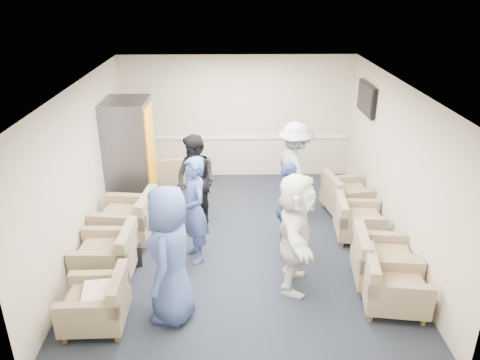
{
  "coord_description": "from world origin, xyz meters",
  "views": [
    {
      "loc": [
        -0.16,
        -6.9,
        4.17
      ],
      "look_at": [
        0.0,
        0.2,
        1.08
      ],
      "focal_mm": 35.0,
      "sensor_mm": 36.0,
      "label": 1
    }
  ],
  "objects_px": {
    "armchair_left_far": "(130,221)",
    "armchair_right_midnear": "(381,262)",
    "person_front_left": "(170,255)",
    "person_mid_left": "(194,210)",
    "armchair_left_mid": "(109,256)",
    "person_back_right": "(295,170)",
    "vending_machine": "(130,154)",
    "person_front_right": "(296,233)",
    "armchair_corner": "(168,173)",
    "armchair_right_midfar": "(356,222)",
    "person_mid_right": "(287,208)",
    "armchair_right_far": "(345,197)",
    "armchair_left_near": "(99,304)",
    "armchair_right_near": "(390,286)",
    "person_back_left": "(196,181)"
  },
  "relations": [
    {
      "from": "armchair_left_far",
      "to": "armchair_right_midnear",
      "type": "height_order",
      "value": "armchair_left_far"
    },
    {
      "from": "person_front_left",
      "to": "person_mid_left",
      "type": "bearing_deg",
      "value": 178.84
    },
    {
      "from": "armchair_left_mid",
      "to": "person_back_right",
      "type": "xyz_separation_m",
      "value": [
        3.01,
        1.97,
        0.56
      ]
    },
    {
      "from": "vending_machine",
      "to": "person_front_right",
      "type": "xyz_separation_m",
      "value": [
        2.84,
        -2.81,
        -0.16
      ]
    },
    {
      "from": "armchair_corner",
      "to": "vending_machine",
      "type": "xyz_separation_m",
      "value": [
        -0.59,
        -0.81,
        0.75
      ]
    },
    {
      "from": "armchair_right_midfar",
      "to": "person_mid_right",
      "type": "bearing_deg",
      "value": 110.57
    },
    {
      "from": "vending_machine",
      "to": "armchair_left_far",
      "type": "bearing_deg",
      "value": -81.47
    },
    {
      "from": "armchair_left_mid",
      "to": "vending_machine",
      "type": "distance_m",
      "value": 2.6
    },
    {
      "from": "armchair_left_far",
      "to": "person_back_right",
      "type": "height_order",
      "value": "person_back_right"
    },
    {
      "from": "armchair_left_mid",
      "to": "armchair_right_far",
      "type": "xyz_separation_m",
      "value": [
        4.0,
        1.98,
        -0.01
      ]
    },
    {
      "from": "person_front_left",
      "to": "person_back_right",
      "type": "distance_m",
      "value": 3.51
    },
    {
      "from": "person_front_left",
      "to": "armchair_right_far",
      "type": "bearing_deg",
      "value": 141.92
    },
    {
      "from": "armchair_left_near",
      "to": "armchair_left_far",
      "type": "distance_m",
      "value": 2.15
    },
    {
      "from": "person_mid_right",
      "to": "person_front_right",
      "type": "relative_size",
      "value": 0.88
    },
    {
      "from": "armchair_right_midnear",
      "to": "armchair_right_near",
      "type": "bearing_deg",
      "value": -176.28
    },
    {
      "from": "armchair_right_midnear",
      "to": "armchair_left_far",
      "type": "bearing_deg",
      "value": 77.58
    },
    {
      "from": "armchair_left_far",
      "to": "person_front_right",
      "type": "bearing_deg",
      "value": 69.01
    },
    {
      "from": "armchair_left_near",
      "to": "armchair_left_far",
      "type": "height_order",
      "value": "armchair_left_far"
    },
    {
      "from": "armchair_right_far",
      "to": "person_front_right",
      "type": "relative_size",
      "value": 0.54
    },
    {
      "from": "person_mid_left",
      "to": "person_back_left",
      "type": "xyz_separation_m",
      "value": [
        -0.05,
        1.15,
        -0.02
      ]
    },
    {
      "from": "person_mid_left",
      "to": "person_back_left",
      "type": "height_order",
      "value": "person_mid_left"
    },
    {
      "from": "armchair_left_far",
      "to": "armchair_corner",
      "type": "xyz_separation_m",
      "value": [
        0.37,
        2.25,
        -0.07
      ]
    },
    {
      "from": "armchair_right_midfar",
      "to": "armchair_left_far",
      "type": "bearing_deg",
      "value": 94.2
    },
    {
      "from": "person_front_left",
      "to": "person_mid_right",
      "type": "relative_size",
      "value": 1.2
    },
    {
      "from": "armchair_right_midnear",
      "to": "person_front_right",
      "type": "distance_m",
      "value": 1.39
    },
    {
      "from": "armchair_left_far",
      "to": "vending_machine",
      "type": "bearing_deg",
      "value": -164.94
    },
    {
      "from": "person_front_left",
      "to": "person_mid_right",
      "type": "height_order",
      "value": "person_front_left"
    },
    {
      "from": "person_back_left",
      "to": "armchair_right_midfar",
      "type": "bearing_deg",
      "value": 29.02
    },
    {
      "from": "person_front_left",
      "to": "armchair_left_mid",
      "type": "bearing_deg",
      "value": -124.16
    },
    {
      "from": "armchair_corner",
      "to": "vending_machine",
      "type": "bearing_deg",
      "value": 49.09
    },
    {
      "from": "armchair_right_near",
      "to": "person_mid_left",
      "type": "relative_size",
      "value": 0.54
    },
    {
      "from": "armchair_left_near",
      "to": "person_front_left",
      "type": "relative_size",
      "value": 0.43
    },
    {
      "from": "armchair_right_near",
      "to": "armchair_right_far",
      "type": "relative_size",
      "value": 0.98
    },
    {
      "from": "person_back_right",
      "to": "armchair_right_midnear",
      "type": "bearing_deg",
      "value": -174.93
    },
    {
      "from": "armchair_right_midnear",
      "to": "person_mid_left",
      "type": "xyz_separation_m",
      "value": [
        -2.74,
        0.73,
        0.52
      ]
    },
    {
      "from": "armchair_left_near",
      "to": "person_back_left",
      "type": "bearing_deg",
      "value": 157.15
    },
    {
      "from": "armchair_right_far",
      "to": "armchair_corner",
      "type": "relative_size",
      "value": 1.18
    },
    {
      "from": "vending_machine",
      "to": "armchair_left_mid",
      "type": "bearing_deg",
      "value": -87.38
    },
    {
      "from": "armchair_left_mid",
      "to": "armchair_left_far",
      "type": "xyz_separation_m",
      "value": [
        0.1,
        1.05,
        0.03
      ]
    },
    {
      "from": "armchair_left_far",
      "to": "armchair_right_far",
      "type": "xyz_separation_m",
      "value": [
        3.9,
        0.93,
        -0.04
      ]
    },
    {
      "from": "person_front_right",
      "to": "armchair_right_midfar",
      "type": "bearing_deg",
      "value": -33.24
    },
    {
      "from": "armchair_right_midfar",
      "to": "armchair_left_mid",
      "type": "bearing_deg",
      "value": 109.03
    },
    {
      "from": "armchair_left_far",
      "to": "armchair_right_midfar",
      "type": "xyz_separation_m",
      "value": [
        3.87,
        -0.02,
        -0.05
      ]
    },
    {
      "from": "armchair_corner",
      "to": "person_back_left",
      "type": "bearing_deg",
      "value": 108.5
    },
    {
      "from": "armchair_right_near",
      "to": "person_mid_right",
      "type": "height_order",
      "value": "person_mid_right"
    },
    {
      "from": "armchair_left_mid",
      "to": "armchair_right_near",
      "type": "bearing_deg",
      "value": 80.08
    },
    {
      "from": "armchair_corner",
      "to": "armchair_left_near",
      "type": "bearing_deg",
      "value": 80.5
    },
    {
      "from": "armchair_left_far",
      "to": "person_front_left",
      "type": "bearing_deg",
      "value": 32.08
    },
    {
      "from": "vending_machine",
      "to": "armchair_corner",
      "type": "bearing_deg",
      "value": 54.03
    },
    {
      "from": "armchair_corner",
      "to": "person_mid_left",
      "type": "relative_size",
      "value": 0.47
    }
  ]
}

